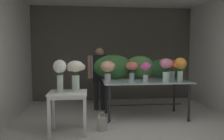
# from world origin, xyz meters

# --- Properties ---
(ground_plane) EXTENTS (8.25, 8.25, 0.00)m
(ground_plane) POSITION_xyz_m (0.00, 1.88, 0.00)
(ground_plane) COLOR beige
(wall_back) EXTENTS (4.86, 0.12, 2.75)m
(wall_back) POSITION_xyz_m (0.00, 3.75, 1.38)
(wall_back) COLOR #5B564C
(wall_back) RESTS_ON ground
(wall_left) EXTENTS (0.12, 3.87, 2.75)m
(wall_left) POSITION_xyz_m (-2.43, 1.88, 1.38)
(wall_left) COLOR silver
(wall_left) RESTS_ON ground
(display_table_glass) EXTENTS (1.85, 0.99, 0.82)m
(display_table_glass) POSITION_xyz_m (0.49, 1.80, 0.70)
(display_table_glass) COLOR silver
(display_table_glass) RESTS_ON ground
(side_table_white) EXTENTS (0.66, 0.56, 0.74)m
(side_table_white) POSITION_xyz_m (-1.10, 1.02, 0.63)
(side_table_white) COLOR white
(side_table_white) RESTS_ON ground
(florist) EXTENTS (0.57, 0.24, 1.55)m
(florist) POSITION_xyz_m (-0.47, 2.52, 0.95)
(florist) COLOR #232328
(florist) RESTS_ON ground
(foliage_backdrop) EXTENTS (2.19, 0.28, 0.55)m
(foliage_backdrop) POSITION_xyz_m (0.40, 2.18, 1.08)
(foliage_backdrop) COLOR #387033
(foliage_backdrop) RESTS_ON display_table_glass
(vase_sunset_snapdragons) EXTENTS (0.28, 0.26, 0.51)m
(vase_sunset_snapdragons) POSITION_xyz_m (1.17, 1.55, 1.15)
(vase_sunset_snapdragons) COLOR silver
(vase_sunset_snapdragons) RESTS_ON display_table_glass
(vase_coral_tulips) EXTENTS (0.28, 0.28, 0.41)m
(vase_coral_tulips) POSITION_xyz_m (0.22, 1.97, 1.08)
(vase_coral_tulips) COLOR silver
(vase_coral_tulips) RESTS_ON display_table_glass
(vase_rosy_lilies) EXTENTS (0.27, 0.27, 0.49)m
(vase_rosy_lilies) POSITION_xyz_m (0.85, 1.52, 1.12)
(vase_rosy_lilies) COLOR silver
(vase_rosy_lilies) RESTS_ON display_table_glass
(vase_peach_peonies) EXTENTS (0.32, 0.31, 0.44)m
(vase_peach_peonies) POSITION_xyz_m (-0.33, 1.82, 1.10)
(vase_peach_peonies) COLOR silver
(vase_peach_peonies) RESTS_ON display_table_glass
(vase_scarlet_freesia) EXTENTS (0.24, 0.24, 0.44)m
(vase_scarlet_freesia) POSITION_xyz_m (1.11, 1.85, 1.09)
(vase_scarlet_freesia) COLOR silver
(vase_scarlet_freesia) RESTS_ON display_table_glass
(vase_fuchsia_hydrangea) EXTENTS (0.23, 0.19, 0.42)m
(vase_fuchsia_hydrangea) POSITION_xyz_m (0.43, 1.56, 1.07)
(vase_fuchsia_hydrangea) COLOR silver
(vase_fuchsia_hydrangea) RESTS_ON display_table_glass
(vase_white_roses_tall) EXTENTS (0.23, 0.23, 0.57)m
(vase_white_roses_tall) POSITION_xyz_m (-1.24, 1.02, 1.10)
(vase_white_roses_tall) COLOR silver
(vase_white_roses_tall) RESTS_ON side_table_white
(vase_cream_lisianthus_tall) EXTENTS (0.32, 0.29, 0.55)m
(vase_cream_lisianthus_tall) POSITION_xyz_m (-0.97, 1.08, 1.10)
(vase_cream_lisianthus_tall) COLOR silver
(vase_cream_lisianthus_tall) RESTS_ON side_table_white
(watering_can) EXTENTS (0.35, 0.18, 0.34)m
(watering_can) POSITION_xyz_m (-0.50, 1.09, 0.13)
(watering_can) COLOR #B7B2A8
(watering_can) RESTS_ON ground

